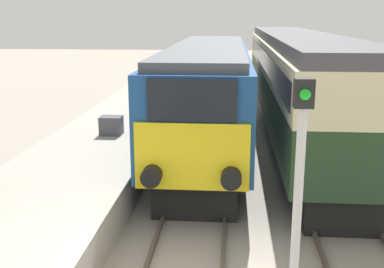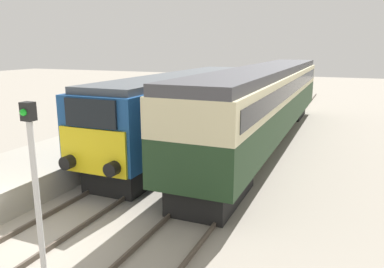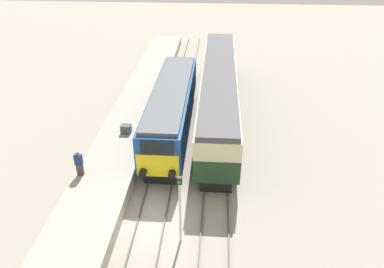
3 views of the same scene
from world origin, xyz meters
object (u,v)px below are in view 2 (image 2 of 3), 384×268
Objects in this scene: signal_post at (35,182)px; luggage_crate at (108,128)px; passenger_carriage at (267,97)px; locomotive at (183,108)px.

luggage_crate is at bearing 117.61° from signal_post.
locomotive is at bearing -138.75° from passenger_carriage.
locomotive is 0.69× the size of passenger_carriage.
locomotive is 4.54m from passenger_carriage.
signal_post reaches higher than luggage_crate.
signal_post reaches higher than locomotive.
locomotive reaches higher than luggage_crate.
locomotive is 3.69m from luggage_crate.
signal_post is 10.33m from luggage_crate.
passenger_carriage is at bearing 41.25° from locomotive.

